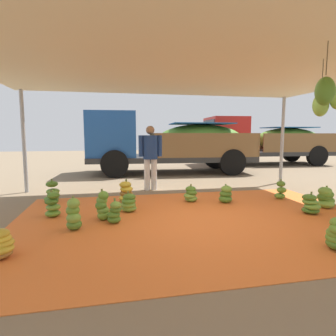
{
  "coord_description": "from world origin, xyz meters",
  "views": [
    {
      "loc": [
        -1.55,
        -4.81,
        1.56
      ],
      "look_at": [
        -0.15,
        2.1,
        0.71
      ],
      "focal_mm": 30.21,
      "sensor_mm": 36.0,
      "label": 1
    }
  ],
  "objects_px": {
    "banana_bunch_7": "(53,205)",
    "banana_bunch_14": "(326,198)",
    "banana_bunch_6": "(191,194)",
    "banana_bunch_0": "(52,192)",
    "banana_bunch_12": "(126,194)",
    "cargo_truck_far": "(263,141)",
    "banana_bunch_11": "(115,213)",
    "banana_bunch_9": "(281,191)",
    "banana_bunch_10": "(74,215)",
    "banana_bunch_4": "(311,205)",
    "worker_0": "(150,153)",
    "cargo_truck_main": "(167,142)",
    "banana_bunch_5": "(226,195)",
    "banana_bunch_3": "(129,203)",
    "banana_bunch_13": "(103,206)",
    "banana_bunch_2": "(0,244)"
  },
  "relations": [
    {
      "from": "banana_bunch_0",
      "to": "banana_bunch_12",
      "type": "relative_size",
      "value": 0.92
    },
    {
      "from": "banana_bunch_7",
      "to": "cargo_truck_far",
      "type": "distance_m",
      "value": 11.88
    },
    {
      "from": "banana_bunch_7",
      "to": "banana_bunch_14",
      "type": "height_order",
      "value": "banana_bunch_7"
    },
    {
      "from": "banana_bunch_3",
      "to": "banana_bunch_14",
      "type": "distance_m",
      "value": 4.14
    },
    {
      "from": "banana_bunch_7",
      "to": "banana_bunch_13",
      "type": "height_order",
      "value": "banana_bunch_13"
    },
    {
      "from": "banana_bunch_9",
      "to": "banana_bunch_14",
      "type": "height_order",
      "value": "banana_bunch_9"
    },
    {
      "from": "banana_bunch_3",
      "to": "banana_bunch_11",
      "type": "bearing_deg",
      "value": -112.69
    },
    {
      "from": "banana_bunch_0",
      "to": "banana_bunch_9",
      "type": "xyz_separation_m",
      "value": [
        5.34,
        -0.75,
        -0.02
      ]
    },
    {
      "from": "cargo_truck_main",
      "to": "banana_bunch_0",
      "type": "bearing_deg",
      "value": -128.9
    },
    {
      "from": "banana_bunch_5",
      "to": "banana_bunch_13",
      "type": "distance_m",
      "value": 2.83
    },
    {
      "from": "cargo_truck_main",
      "to": "worker_0",
      "type": "relative_size",
      "value": 3.7
    },
    {
      "from": "banana_bunch_6",
      "to": "banana_bunch_11",
      "type": "xyz_separation_m",
      "value": [
        -1.74,
        -1.25,
        0.01
      ]
    },
    {
      "from": "banana_bunch_4",
      "to": "worker_0",
      "type": "relative_size",
      "value": 0.25
    },
    {
      "from": "banana_bunch_4",
      "to": "banana_bunch_13",
      "type": "xyz_separation_m",
      "value": [
        -3.99,
        0.39,
        0.07
      ]
    },
    {
      "from": "banana_bunch_0",
      "to": "banana_bunch_6",
      "type": "xyz_separation_m",
      "value": [
        3.13,
        -0.62,
        -0.05
      ]
    },
    {
      "from": "banana_bunch_4",
      "to": "banana_bunch_12",
      "type": "xyz_separation_m",
      "value": [
        -3.52,
        1.36,
        0.07
      ]
    },
    {
      "from": "banana_bunch_5",
      "to": "banana_bunch_14",
      "type": "xyz_separation_m",
      "value": [
        1.89,
        -0.85,
        0.03
      ]
    },
    {
      "from": "cargo_truck_main",
      "to": "banana_bunch_6",
      "type": "bearing_deg",
      "value": -95.05
    },
    {
      "from": "banana_bunch_0",
      "to": "banana_bunch_10",
      "type": "distance_m",
      "value": 2.24
    },
    {
      "from": "banana_bunch_7",
      "to": "banana_bunch_9",
      "type": "relative_size",
      "value": 1.12
    },
    {
      "from": "banana_bunch_13",
      "to": "cargo_truck_far",
      "type": "xyz_separation_m",
      "value": [
        7.91,
        8.26,
        0.97
      ]
    },
    {
      "from": "banana_bunch_3",
      "to": "banana_bunch_13",
      "type": "bearing_deg",
      "value": -137.66
    },
    {
      "from": "banana_bunch_0",
      "to": "banana_bunch_5",
      "type": "xyz_separation_m",
      "value": [
        3.89,
        -0.85,
        -0.04
      ]
    },
    {
      "from": "banana_bunch_14",
      "to": "worker_0",
      "type": "xyz_separation_m",
      "value": [
        -3.36,
        2.7,
        0.83
      ]
    },
    {
      "from": "banana_bunch_3",
      "to": "banana_bunch_11",
      "type": "relative_size",
      "value": 0.95
    },
    {
      "from": "banana_bunch_6",
      "to": "banana_bunch_10",
      "type": "bearing_deg",
      "value": -148.11
    },
    {
      "from": "cargo_truck_far",
      "to": "worker_0",
      "type": "height_order",
      "value": "cargo_truck_far"
    },
    {
      "from": "banana_bunch_4",
      "to": "banana_bunch_5",
      "type": "xyz_separation_m",
      "value": [
        -1.27,
        1.18,
        0.0
      ]
    },
    {
      "from": "banana_bunch_3",
      "to": "banana_bunch_2",
      "type": "bearing_deg",
      "value": -133.53
    },
    {
      "from": "banana_bunch_4",
      "to": "banana_bunch_0",
      "type": "bearing_deg",
      "value": 158.55
    },
    {
      "from": "cargo_truck_far",
      "to": "banana_bunch_11",
      "type": "bearing_deg",
      "value": -132.17
    },
    {
      "from": "banana_bunch_5",
      "to": "banana_bunch_13",
      "type": "height_order",
      "value": "banana_bunch_13"
    },
    {
      "from": "banana_bunch_9",
      "to": "worker_0",
      "type": "relative_size",
      "value": 0.27
    },
    {
      "from": "banana_bunch_3",
      "to": "banana_bunch_0",
      "type": "bearing_deg",
      "value": 144.6
    },
    {
      "from": "banana_bunch_7",
      "to": "banana_bunch_11",
      "type": "xyz_separation_m",
      "value": [
        1.14,
        -0.62,
        -0.04
      ]
    },
    {
      "from": "banana_bunch_14",
      "to": "banana_bunch_2",
      "type": "bearing_deg",
      "value": -167.36
    },
    {
      "from": "banana_bunch_7",
      "to": "banana_bunch_3",
      "type": "bearing_deg",
      "value": 2.58
    },
    {
      "from": "banana_bunch_0",
      "to": "worker_0",
      "type": "bearing_deg",
      "value": 22.38
    },
    {
      "from": "banana_bunch_14",
      "to": "worker_0",
      "type": "relative_size",
      "value": 0.26
    },
    {
      "from": "cargo_truck_far",
      "to": "banana_bunch_7",
      "type": "bearing_deg",
      "value": -138.28
    },
    {
      "from": "banana_bunch_10",
      "to": "banana_bunch_11",
      "type": "xyz_separation_m",
      "value": [
        0.66,
        0.24,
        -0.07
      ]
    },
    {
      "from": "cargo_truck_main",
      "to": "cargo_truck_far",
      "type": "distance_m",
      "value": 5.93
    },
    {
      "from": "banana_bunch_5",
      "to": "banana_bunch_9",
      "type": "xyz_separation_m",
      "value": [
        1.45,
        0.1,
        0.02
      ]
    },
    {
      "from": "banana_bunch_6",
      "to": "banana_bunch_7",
      "type": "xyz_separation_m",
      "value": [
        -2.88,
        -0.63,
        0.05
      ]
    },
    {
      "from": "banana_bunch_6",
      "to": "cargo_truck_far",
      "type": "xyz_separation_m",
      "value": [
        5.96,
        7.24,
        1.05
      ]
    },
    {
      "from": "cargo_truck_far",
      "to": "banana_bunch_3",
      "type": "bearing_deg",
      "value": -133.49
    },
    {
      "from": "banana_bunch_9",
      "to": "banana_bunch_11",
      "type": "distance_m",
      "value": 4.11
    },
    {
      "from": "banana_bunch_3",
      "to": "banana_bunch_13",
      "type": "distance_m",
      "value": 0.67
    },
    {
      "from": "banana_bunch_12",
      "to": "banana_bunch_5",
      "type": "bearing_deg",
      "value": -4.69
    },
    {
      "from": "banana_bunch_9",
      "to": "cargo_truck_main",
      "type": "distance_m",
      "value": 5.58
    }
  ]
}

